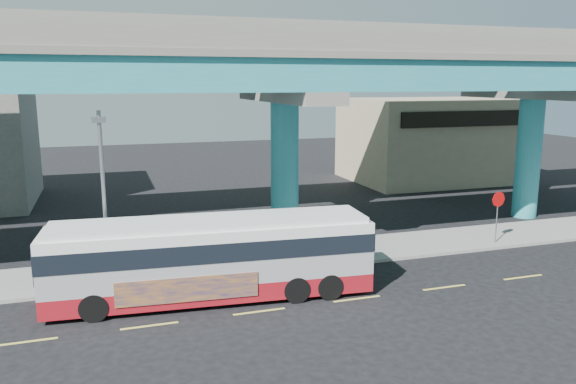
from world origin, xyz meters
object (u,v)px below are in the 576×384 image
object	(u,v)px
transit_bus	(212,255)
parked_car	(114,259)
street_lamp	(103,175)
stop_sign	(498,206)

from	to	relation	value
transit_bus	parked_car	size ratio (longest dim) A/B	3.32
street_lamp	transit_bus	bearing A→B (deg)	-26.01
parked_car	street_lamp	world-z (taller)	street_lamp
street_lamp	stop_sign	xyz separation A→B (m)	(19.32, 0.72, -2.72)
transit_bus	street_lamp	distance (m)	5.32
street_lamp	stop_sign	size ratio (longest dim) A/B	2.63
parked_car	transit_bus	bearing A→B (deg)	-132.63
transit_bus	street_lamp	size ratio (longest dim) A/B	1.77
transit_bus	street_lamp	world-z (taller)	street_lamp
parked_car	street_lamp	xyz separation A→B (m)	(-0.22, -2.08, 4.07)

